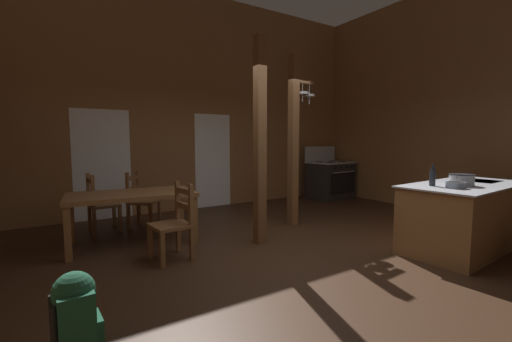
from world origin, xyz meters
The scene contains 17 objects.
ground_plane centered at (0.00, 0.00, -0.05)m, with size 8.99×7.66×0.10m, color #382316.
wall_back centered at (0.00, 3.50, 2.28)m, with size 8.99×0.14×4.57m, color brown.
wall_right centered at (4.16, 0.00, 2.28)m, with size 0.14×7.66×4.57m, color brown.
glazed_door_back_left centered at (-1.84, 3.42, 1.02)m, with size 1.00×0.01×2.05m, color white.
glazed_panel_back_right centered at (0.41, 3.42, 1.02)m, with size 0.84×0.01×2.05m, color white.
kitchen_island centered at (2.16, -1.03, 0.45)m, with size 2.22×1.11×0.89m.
stove_range centered at (3.41, 2.80, 0.48)m, with size 1.22×0.92×1.32m.
support_post_with_pot_rack centered at (0.92, 1.20, 1.54)m, with size 0.55×0.23×2.92m.
support_post_center centered at (-0.15, 0.64, 1.46)m, with size 0.14×0.14×2.92m.
dining_table centered at (-1.70, 1.59, 0.65)m, with size 1.78×1.05×0.74m.
ladderback_chair_near_window centered at (-1.38, 0.69, 0.45)m, with size 0.49×0.49×0.95m.
ladderback_chair_by_post centered at (-2.00, 2.51, 0.45)m, with size 0.47×0.47×0.95m.
ladderback_chair_at_table_end centered at (-1.37, 2.50, 0.45)m, with size 0.62×0.62×0.95m.
backpack centered at (-2.56, -0.78, 0.31)m, with size 0.32×0.33×0.60m.
stockpot_on_counter centered at (1.85, -1.09, 0.97)m, with size 0.37×0.30×0.15m.
mixing_bowl_on_counter centered at (1.55, -1.17, 0.93)m, with size 0.22×0.22×0.08m.
bottle_tall_on_counter centered at (1.50, -0.91, 1.01)m, with size 0.07×0.07×0.29m.
Camera 1 is at (-2.65, -3.23, 1.48)m, focal length 22.91 mm.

